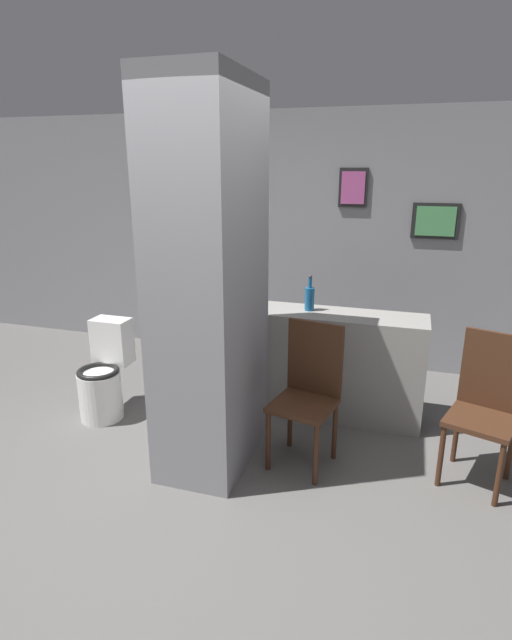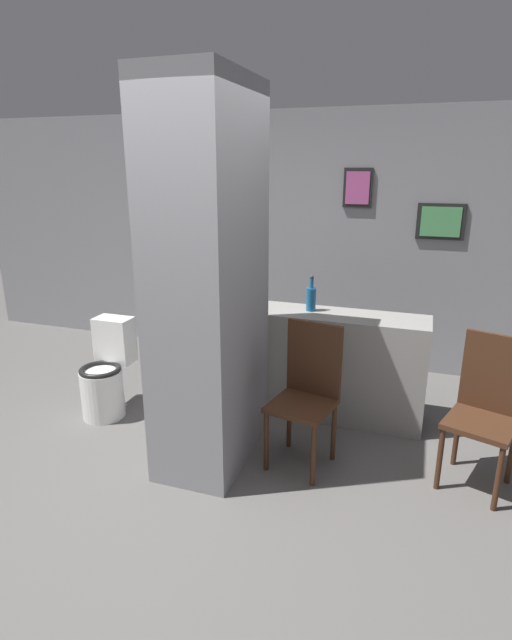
{
  "view_description": "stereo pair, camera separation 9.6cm",
  "coord_description": "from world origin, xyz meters",
  "px_view_note": "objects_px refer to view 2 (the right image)",
  "views": [
    {
      "loc": [
        1.3,
        -2.55,
        2.07
      ],
      "look_at": [
        0.23,
        0.86,
        0.95
      ],
      "focal_mm": 28.0,
      "sensor_mm": 36.0,
      "label": 1
    },
    {
      "loc": [
        1.4,
        -2.52,
        2.07
      ],
      "look_at": [
        0.23,
        0.86,
        0.95
      ],
      "focal_mm": 28.0,
      "sensor_mm": 36.0,
      "label": 2
    }
  ],
  "objects_px": {
    "chair_near_pillar": "(307,390)",
    "bicycle": "(221,356)",
    "chair_by_doorway": "(486,406)",
    "bottle_tall": "(311,298)",
    "toilet": "(106,375)"
  },
  "relations": [
    {
      "from": "chair_near_pillar",
      "to": "bicycle",
      "type": "relative_size",
      "value": 0.65
    },
    {
      "from": "bicycle",
      "to": "chair_by_doorway",
      "type": "bearing_deg",
      "value": -20.26
    },
    {
      "from": "chair_near_pillar",
      "to": "chair_by_doorway",
      "type": "relative_size",
      "value": 1.0
    },
    {
      "from": "chair_near_pillar",
      "to": "chair_by_doorway",
      "type": "distance_m",
      "value": 1.18
    },
    {
      "from": "chair_near_pillar",
      "to": "bottle_tall",
      "type": "bearing_deg",
      "value": 113.26
    },
    {
      "from": "bicycle",
      "to": "bottle_tall",
      "type": "bearing_deg",
      "value": -10.57
    },
    {
      "from": "chair_by_doorway",
      "to": "bottle_tall",
      "type": "bearing_deg",
      "value": 172.74
    },
    {
      "from": "toilet",
      "to": "chair_near_pillar",
      "type": "distance_m",
      "value": 1.81
    },
    {
      "from": "bicycle",
      "to": "chair_near_pillar",
      "type": "bearing_deg",
      "value": -41.95
    },
    {
      "from": "bicycle",
      "to": "bottle_tall",
      "type": "xyz_separation_m",
      "value": [
        0.9,
        -0.17,
        0.69
      ]
    },
    {
      "from": "toilet",
      "to": "chair_by_doorway",
      "type": "height_order",
      "value": "chair_by_doorway"
    },
    {
      "from": "toilet",
      "to": "chair_by_doorway",
      "type": "xyz_separation_m",
      "value": [
        2.96,
        -0.02,
        0.21
      ]
    },
    {
      "from": "chair_by_doorway",
      "to": "bicycle",
      "type": "relative_size",
      "value": 0.65
    },
    {
      "from": "chair_by_doorway",
      "to": "bicycle",
      "type": "xyz_separation_m",
      "value": [
        -2.24,
        0.83,
        -0.24
      ]
    },
    {
      "from": "toilet",
      "to": "chair_near_pillar",
      "type": "height_order",
      "value": "chair_near_pillar"
    }
  ]
}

